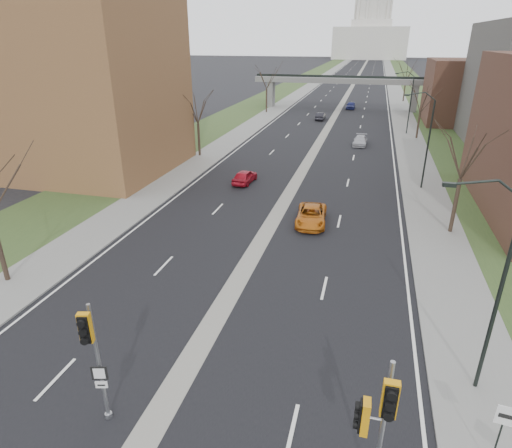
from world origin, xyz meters
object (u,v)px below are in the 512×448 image
at_px(signal_pole_right, 378,416).
at_px(car_left_near, 245,176).
at_px(car_left_far, 321,116).
at_px(car_right_near, 311,215).
at_px(car_right_mid, 360,141).
at_px(signal_pole_median, 92,347).
at_px(car_right_far, 351,105).
at_px(speed_limit_sign, 502,426).

distance_m(signal_pole_right, car_left_near, 31.87).
height_order(car_left_near, car_left_far, car_left_near).
height_order(car_right_near, car_right_mid, car_right_near).
relative_size(car_left_near, car_right_near, 0.81).
xyz_separation_m(signal_pole_median, car_right_near, (4.62, 20.49, -2.85)).
distance_m(car_left_near, car_right_mid, 22.00).
xyz_separation_m(signal_pole_right, car_right_far, (-5.37, 80.83, -2.71)).
xyz_separation_m(signal_pole_right, speed_limit_sign, (3.92, 2.07, -1.49)).
distance_m(car_right_near, car_right_mid, 27.89).
relative_size(signal_pole_right, car_right_mid, 1.24).
bearing_deg(speed_limit_sign, car_left_far, 107.62).
distance_m(signal_pole_right, car_right_mid, 48.80).
xyz_separation_m(car_left_far, car_right_mid, (7.44, -17.94, -0.03)).
bearing_deg(car_right_mid, car_right_near, -93.16).
relative_size(signal_pole_right, speed_limit_sign, 1.98).
distance_m(speed_limit_sign, car_right_mid, 47.02).
bearing_deg(speed_limit_sign, car_right_near, 120.39).
bearing_deg(signal_pole_right, car_left_far, 97.64).
bearing_deg(car_left_near, car_right_mid, -113.42).
bearing_deg(car_right_near, car_right_far, 86.22).
relative_size(car_left_far, car_right_near, 0.81).
relative_size(signal_pole_right, car_right_near, 1.10).
distance_m(signal_pole_median, signal_pole_right, 9.34).
distance_m(signal_pole_median, car_right_near, 21.19).
bearing_deg(car_right_far, signal_pole_right, -85.81).
xyz_separation_m(car_left_near, car_left_far, (2.81, 37.41, -0.02)).
height_order(signal_pole_median, signal_pole_right, signal_pole_right).
bearing_deg(signal_pole_right, car_right_far, 93.21).
distance_m(speed_limit_sign, car_left_far, 65.97).
xyz_separation_m(signal_pole_right, car_left_near, (-12.45, 29.21, -2.77)).
relative_size(signal_pole_median, car_left_near, 1.30).
height_order(signal_pole_median, car_right_mid, signal_pole_median).
distance_m(signal_pole_median, car_left_near, 29.11).
relative_size(signal_pole_median, car_left_far, 1.30).
bearing_deg(signal_pole_right, speed_limit_sign, 27.21).
bearing_deg(car_left_far, car_right_mid, 114.53).
xyz_separation_m(car_left_near, car_right_far, (7.07, 51.63, 0.06)).
bearing_deg(car_right_far, car_right_mid, -83.98).
bearing_deg(speed_limit_sign, car_right_far, 102.48).
bearing_deg(signal_pole_median, car_left_far, 74.88).
bearing_deg(signal_pole_median, car_right_mid, 66.21).
xyz_separation_m(signal_pole_median, signal_pole_right, (9.33, -0.41, -0.09)).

